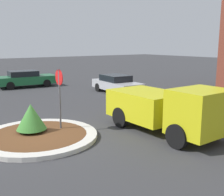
% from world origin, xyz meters
% --- Properties ---
extents(ground_plane, '(120.00, 120.00, 0.00)m').
position_xyz_m(ground_plane, '(0.00, 0.00, 0.00)').
color(ground_plane, '#38383A').
extents(traffic_island, '(4.51, 4.51, 0.16)m').
position_xyz_m(traffic_island, '(0.00, 0.00, 0.08)').
color(traffic_island, beige).
rests_on(traffic_island, ground_plane).
extents(stop_sign, '(0.63, 0.07, 2.58)m').
position_xyz_m(stop_sign, '(-0.20, 1.04, 1.76)').
color(stop_sign, '#4C4C51').
rests_on(stop_sign, ground_plane).
extents(island_shrub, '(1.16, 1.16, 1.11)m').
position_xyz_m(island_shrub, '(-0.44, -0.08, 0.77)').
color(island_shrub, brown).
rests_on(island_shrub, traffic_island).
extents(utility_truck, '(5.10, 2.27, 1.99)m').
position_xyz_m(utility_truck, '(2.34, 4.46, 1.03)').
color(utility_truck, gold).
rests_on(utility_truck, ground_plane).
extents(parked_sedan_green, '(2.35, 4.85, 1.36)m').
position_xyz_m(parked_sedan_green, '(-12.99, 3.99, 0.70)').
color(parked_sedan_green, '#1E6638').
rests_on(parked_sedan_green, ground_plane).
extents(parked_sedan_silver, '(4.54, 2.10, 1.31)m').
position_xyz_m(parked_sedan_silver, '(-6.26, 8.41, 0.67)').
color(parked_sedan_silver, '#B7B7BC').
rests_on(parked_sedan_silver, ground_plane).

